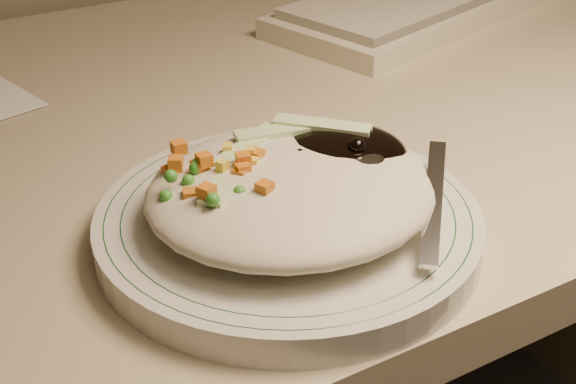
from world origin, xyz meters
TOP-DOWN VIEW (x-y plane):
  - desk at (0.00, 1.38)m, footprint 1.40×0.70m
  - plate at (-0.10, 1.16)m, footprint 0.26×0.26m
  - plate_rim at (-0.10, 1.16)m, footprint 0.24×0.24m
  - meal at (-0.10, 1.16)m, footprint 0.21×0.19m

SIDE VIEW (x-z plane):
  - desk at x=0.00m, z-range 0.17..0.91m
  - plate at x=-0.10m, z-range 0.74..0.76m
  - plate_rim at x=-0.10m, z-range 0.76..0.76m
  - meal at x=-0.10m, z-range 0.76..0.81m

